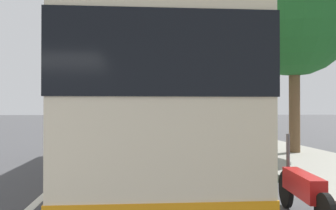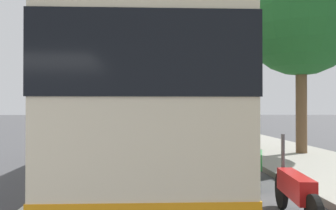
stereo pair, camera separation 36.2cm
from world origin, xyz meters
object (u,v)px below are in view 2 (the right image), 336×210
motorcycle_angled (257,164)px  car_far_distant (123,117)px  car_ahead_same_lane (148,121)px  coach_bus (148,104)px  motorcycle_mid_row (295,191)px  roadside_tree_far_block (214,74)px  car_oncoming (159,119)px  utility_pole (246,78)px  roadside_tree_mid_block (301,16)px

motorcycle_angled → car_far_distant: bearing=24.7°
car_far_distant → car_ahead_same_lane: bearing=10.6°
coach_bus → car_far_distant: bearing=5.0°
motorcycle_mid_row → roadside_tree_far_block: (23.07, -2.52, 3.86)m
car_oncoming → car_far_distant: car_far_distant is taller
motorcycle_angled → car_far_distant: size_ratio=0.48×
car_ahead_same_lane → utility_pole: bearing=-154.3°
motorcycle_mid_row → car_far_distant: car_far_distant is taller
coach_bus → utility_pole: bearing=-26.8°
car_far_distant → roadside_tree_mid_block: bearing=14.9°
motorcycle_angled → car_far_distant: (40.01, 6.08, 0.28)m
motorcycle_angled → roadside_tree_far_block: size_ratio=0.34×
coach_bus → roadside_tree_far_block: 19.57m
roadside_tree_far_block → motorcycle_angled: bearing=173.5°
motorcycle_angled → utility_pole: (11.17, -2.48, 2.79)m
motorcycle_angled → car_oncoming: 28.85m
coach_bus → roadside_tree_far_block: roadside_tree_far_block is taller
car_ahead_same_lane → roadside_tree_mid_block: roadside_tree_mid_block is taller
roadside_tree_mid_block → motorcycle_mid_row: bearing=158.0°
motorcycle_angled → utility_pole: bearing=3.6°
car_oncoming → roadside_tree_far_block: roadside_tree_far_block is taller
car_ahead_same_lane → utility_pole: (-9.76, -5.19, 2.50)m
motorcycle_mid_row → car_far_distant: bearing=13.0°
car_ahead_same_lane → roadside_tree_mid_block: size_ratio=0.60×
motorcycle_angled → car_oncoming: bearing=19.4°
motorcycle_mid_row → car_ahead_same_lane: car_ahead_same_lane is taller
motorcycle_mid_row → roadside_tree_mid_block: size_ratio=0.33×
motorcycle_mid_row → utility_pole: bearing=-5.7°
coach_bus → car_ahead_same_lane: size_ratio=2.69×
motorcycle_angled → car_oncoming: size_ratio=0.45×
coach_bus → car_far_distant: coach_bus is taller
motorcycle_angled → roadside_tree_far_block: bearing=9.6°
car_ahead_same_lane → roadside_tree_mid_block: bearing=-163.2°
roadside_tree_mid_block → utility_pole: size_ratio=1.09×
coach_bus → motorcycle_angled: 3.07m
coach_bus → car_ahead_same_lane: (19.60, 0.29, -1.05)m
car_far_distant → roadside_tree_mid_block: 36.60m
motorcycle_mid_row → roadside_tree_far_block: roadside_tree_far_block is taller
car_oncoming → car_ahead_same_lane: size_ratio=1.06×
car_oncoming → roadside_tree_far_block: bearing=-155.5°
coach_bus → utility_pole: (9.85, -4.91, 1.45)m
motorcycle_mid_row → utility_pole: 14.62m
coach_bus → roadside_tree_mid_block: 7.07m
car_ahead_same_lane → car_oncoming: bearing=-9.6°
motorcycle_mid_row → utility_pole: size_ratio=0.36×
roadside_tree_mid_block → utility_pole: bearing=3.6°
roadside_tree_far_block → car_oncoming: bearing=24.8°
motorcycle_mid_row → motorcycle_angled: 2.93m
car_oncoming → roadside_tree_mid_block: size_ratio=0.64×
car_far_distant → utility_pole: (-28.84, -8.56, 2.52)m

